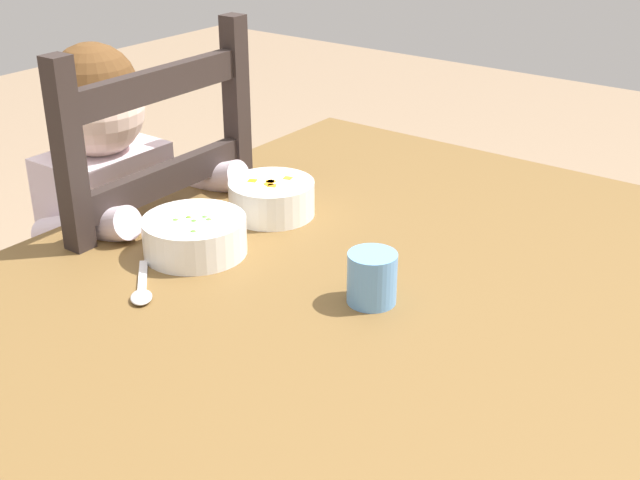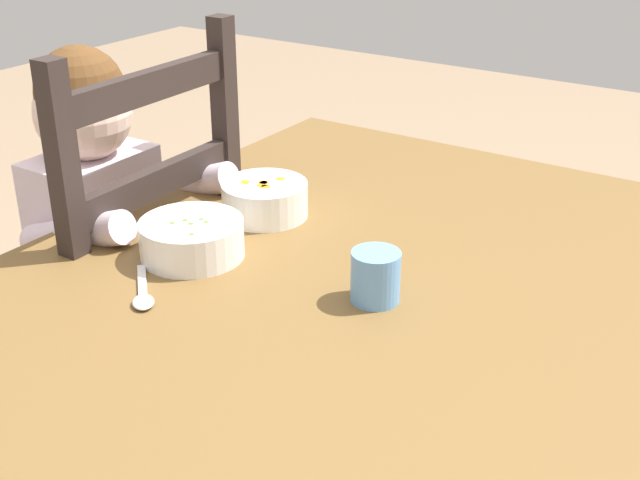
{
  "view_description": "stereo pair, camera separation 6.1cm",
  "coord_description": "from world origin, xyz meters",
  "px_view_note": "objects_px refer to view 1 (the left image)",
  "views": [
    {
      "loc": [
        -0.86,
        -0.58,
        1.29
      ],
      "look_at": [
        0.03,
        0.08,
        0.76
      ],
      "focal_mm": 47.24,
      "sensor_mm": 36.0,
      "label": 1
    },
    {
      "loc": [
        -0.9,
        -0.53,
        1.29
      ],
      "look_at": [
        0.03,
        0.08,
        0.76
      ],
      "focal_mm": 47.24,
      "sensor_mm": 36.0,
      "label": 2
    }
  ],
  "objects_px": {
    "bowl_of_carrots": "(272,197)",
    "spoon": "(142,291)",
    "drinking_cup": "(372,278)",
    "dining_table": "(354,347)",
    "dining_chair": "(127,302)",
    "child_figure": "(119,224)",
    "bowl_of_peas": "(195,235)"
  },
  "relations": [
    {
      "from": "dining_chair",
      "to": "bowl_of_carrots",
      "type": "height_order",
      "value": "dining_chair"
    },
    {
      "from": "bowl_of_peas",
      "to": "child_figure",
      "type": "bearing_deg",
      "value": 72.4
    },
    {
      "from": "child_figure",
      "to": "bowl_of_peas",
      "type": "relative_size",
      "value": 6.14
    },
    {
      "from": "dining_chair",
      "to": "bowl_of_peas",
      "type": "relative_size",
      "value": 6.36
    },
    {
      "from": "bowl_of_carrots",
      "to": "drinking_cup",
      "type": "distance_m",
      "value": 0.34
    },
    {
      "from": "dining_chair",
      "to": "bowl_of_carrots",
      "type": "distance_m",
      "value": 0.41
    },
    {
      "from": "dining_table",
      "to": "child_figure",
      "type": "height_order",
      "value": "child_figure"
    },
    {
      "from": "child_figure",
      "to": "drinking_cup",
      "type": "distance_m",
      "value": 0.61
    },
    {
      "from": "dining_table",
      "to": "child_figure",
      "type": "relative_size",
      "value": 1.34
    },
    {
      "from": "dining_chair",
      "to": "drinking_cup",
      "type": "xyz_separation_m",
      "value": [
        -0.06,
        -0.6,
        0.27
      ]
    },
    {
      "from": "bowl_of_carrots",
      "to": "drinking_cup",
      "type": "bearing_deg",
      "value": -116.46
    },
    {
      "from": "bowl_of_peas",
      "to": "bowl_of_carrots",
      "type": "xyz_separation_m",
      "value": [
        0.19,
        0.0,
        0.0
      ]
    },
    {
      "from": "dining_chair",
      "to": "child_figure",
      "type": "bearing_deg",
      "value": -99.29
    },
    {
      "from": "child_figure",
      "to": "dining_table",
      "type": "bearing_deg",
      "value": -95.24
    },
    {
      "from": "dining_chair",
      "to": "drinking_cup",
      "type": "relative_size",
      "value": 13.83
    },
    {
      "from": "bowl_of_peas",
      "to": "spoon",
      "type": "bearing_deg",
      "value": -167.66
    },
    {
      "from": "dining_table",
      "to": "dining_chair",
      "type": "height_order",
      "value": "dining_chair"
    },
    {
      "from": "child_figure",
      "to": "bowl_of_carrots",
      "type": "height_order",
      "value": "child_figure"
    },
    {
      "from": "spoon",
      "to": "child_figure",
      "type": "bearing_deg",
      "value": 54.26
    },
    {
      "from": "dining_table",
      "to": "dining_chair",
      "type": "distance_m",
      "value": 0.59
    },
    {
      "from": "dining_table",
      "to": "dining_chair",
      "type": "xyz_separation_m",
      "value": [
        0.05,
        0.57,
        -0.14
      ]
    },
    {
      "from": "child_figure",
      "to": "bowl_of_carrots",
      "type": "relative_size",
      "value": 6.74
    },
    {
      "from": "dining_chair",
      "to": "spoon",
      "type": "height_order",
      "value": "dining_chair"
    },
    {
      "from": "dining_table",
      "to": "drinking_cup",
      "type": "distance_m",
      "value": 0.13
    },
    {
      "from": "bowl_of_peas",
      "to": "bowl_of_carrots",
      "type": "distance_m",
      "value": 0.19
    },
    {
      "from": "drinking_cup",
      "to": "bowl_of_carrots",
      "type": "bearing_deg",
      "value": 63.54
    },
    {
      "from": "child_figure",
      "to": "bowl_of_peas",
      "type": "distance_m",
      "value": 0.32
    },
    {
      "from": "child_figure",
      "to": "bowl_of_carrots",
      "type": "xyz_separation_m",
      "value": [
        0.09,
        -0.29,
        0.1
      ]
    },
    {
      "from": "child_figure",
      "to": "spoon",
      "type": "relative_size",
      "value": 8.69
    },
    {
      "from": "dining_table",
      "to": "bowl_of_carrots",
      "type": "bearing_deg",
      "value": 62.02
    },
    {
      "from": "bowl_of_carrots",
      "to": "spoon",
      "type": "height_order",
      "value": "bowl_of_carrots"
    },
    {
      "from": "dining_chair",
      "to": "child_figure",
      "type": "height_order",
      "value": "dining_chair"
    }
  ]
}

